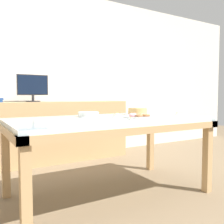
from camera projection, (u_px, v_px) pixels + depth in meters
ground_plane at (109, 194)px, 2.45m from camera, size 12.00×12.00×0.00m
wall_back at (52, 74)px, 3.90m from camera, size 8.00×0.10×2.60m
dining_table at (109, 126)px, 2.41m from camera, size 1.88×1.01×0.75m
sideboard at (59, 131)px, 3.70m from camera, size 2.09×0.44×0.88m
computer_monitor at (33, 88)px, 3.47m from camera, size 0.42×0.20×0.38m
cake_chocolate_round at (137, 112)px, 2.81m from camera, size 0.32×0.32×0.08m
pastry_platter at (139, 116)px, 2.43m from camera, size 0.31×0.31×0.04m
plate_stack at (89, 114)px, 2.52m from camera, size 0.21×0.21×0.05m
tealight_near_front at (117, 114)px, 2.80m from camera, size 0.04×0.04×0.04m
tealight_left_edge at (177, 114)px, 2.76m from camera, size 0.04×0.04×0.04m
tealight_right_edge at (131, 119)px, 2.16m from camera, size 0.04×0.04×0.04m
tealight_centre at (114, 116)px, 2.43m from camera, size 0.04×0.04×0.04m
tealight_near_cakes at (110, 115)px, 2.64m from camera, size 0.04×0.04×0.04m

